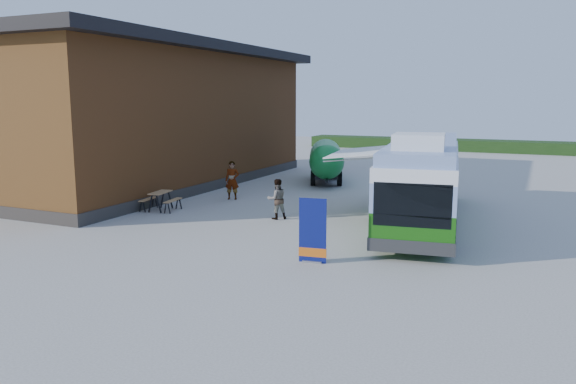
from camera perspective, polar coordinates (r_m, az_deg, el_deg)
The scene contains 10 objects.
ground at distance 18.04m, azimuth -5.62°, elevation -5.55°, with size 100.00×100.00×0.00m, color #BCB7AD.
barn at distance 31.63m, azimuth -13.30°, elevation 7.26°, with size 9.60×21.20×7.50m.
hedge at distance 53.25m, azimuth 23.48°, elevation 4.19°, with size 40.00×3.00×1.00m, color #264419.
bus at distance 21.78m, azimuth 13.59°, elevation 1.42°, with size 4.03×11.89×3.58m.
awning at distance 22.43m, azimuth 8.15°, elevation 4.13°, with size 3.01×4.31×0.51m.
banner at distance 16.09m, azimuth 2.51°, elevation -4.54°, with size 0.82×0.25×1.88m.
picnic_table at distance 24.16m, azimuth -12.83°, elevation -0.46°, with size 1.57×1.44×0.80m.
person_a at distance 26.29m, azimuth -5.69°, elevation 1.19°, with size 0.66×0.43×1.80m, color #999999.
person_b at distance 21.89m, azimuth -1.13°, elevation -0.72°, with size 0.77×0.60×1.58m, color #999999.
slurry_tanker at distance 31.57m, azimuth 3.89°, elevation 3.37°, with size 3.33×5.90×2.30m.
Camera 1 is at (8.73, -15.08, 4.65)m, focal length 35.00 mm.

